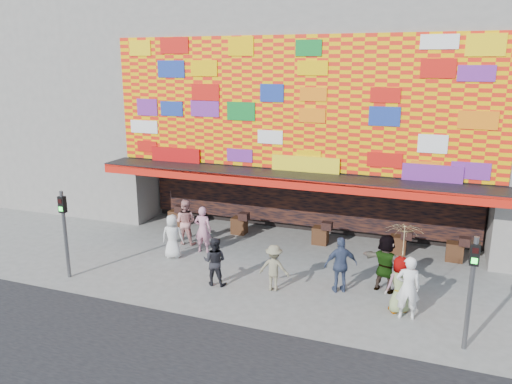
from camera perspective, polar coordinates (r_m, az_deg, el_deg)
ground at (r=16.43m, az=0.03°, el=-10.77°), size 90.00×90.00×0.00m
shop_building at (r=22.75m, az=7.41°, el=9.94°), size 15.20×9.40×10.00m
neighbor_left at (r=28.50m, az=-19.55°, el=11.70°), size 11.00×8.00×12.00m
signal_left at (r=17.63m, az=-21.06°, el=-3.49°), size 0.22×0.20×3.00m
signal_right at (r=13.47m, az=23.42°, el=-9.29°), size 0.22×0.20×3.00m
ped_a at (r=18.69m, az=-9.51°, el=-5.02°), size 0.91×0.70×1.65m
ped_b at (r=19.04m, az=-6.09°, el=-4.28°), size 0.71×0.51×1.81m
ped_c at (r=16.33m, az=-4.75°, el=-7.89°), size 0.84×0.69×1.61m
ped_d at (r=15.93m, az=2.07°, el=-8.65°), size 1.00×0.61×1.51m
ped_e at (r=15.98m, az=9.67°, el=-8.20°), size 1.14×0.88×1.81m
ped_f at (r=16.32m, az=14.60°, el=-7.87°), size 1.82×1.10×1.87m
ped_g at (r=15.15m, az=16.13°, el=-10.14°), size 0.99×0.91×1.70m
ped_h at (r=14.82m, az=16.96°, el=-10.43°), size 0.74×0.56×1.86m
ped_i at (r=20.00m, az=-8.07°, el=-3.39°), size 0.93×0.74×1.82m
parasol at (r=14.65m, az=16.49°, el=-5.39°), size 1.35×1.37×1.92m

